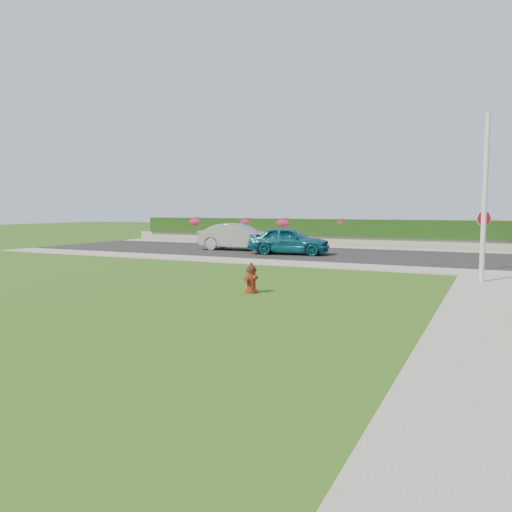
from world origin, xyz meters
The scene contains 19 objects.
ground centered at (0.00, 0.00, 0.00)m, with size 120.00×120.00×0.00m, color black.
street_far centered at (-5.00, 14.00, 0.02)m, with size 26.00×8.00×0.04m, color black.
sidewalk_right centered at (7.00, -2.00, 0.02)m, with size 2.00×20.00×0.04m, color gray.
sidewalk_far centered at (-6.00, 9.00, 0.02)m, with size 24.00×2.00×0.04m, color gray.
curb_corner centered at (7.00, 9.00, 0.02)m, with size 2.00×2.00×0.04m, color gray.
sidewalk_beyond centered at (-1.00, 19.00, 0.02)m, with size 34.00×2.00×0.04m, color gray.
retaining_wall centered at (-1.00, 20.50, 0.30)m, with size 34.00×0.40×0.60m, color gray.
hedge centered at (-1.00, 20.60, 1.15)m, with size 32.00×0.90×1.10m, color black.
fire_hydrant centered at (0.94, 1.57, 0.41)m, with size 0.45×0.43×0.86m.
sedan_teal centered at (-2.46, 12.88, 0.75)m, with size 1.67×4.14×1.41m, color #0D5267.
sedan_silver centered at (-6.04, 14.04, 0.79)m, with size 1.59×4.55×1.50m, color #999BA1.
utility_pole centered at (6.78, 6.54, 2.68)m, with size 0.16×0.16×5.36m, color silver.
stop_sign centered at (6.70, 9.94, 1.70)m, with size 0.51×0.40×2.32m.
flower_clump_a centered at (-12.94, 20.50, 1.41)m, with size 1.47×0.94×0.73m, color #A81C5F.
flower_clump_b centered at (-8.78, 20.50, 1.44)m, with size 1.30×0.83×0.65m, color #A81C5F.
flower_clump_c centered at (-5.89, 20.50, 1.41)m, with size 1.45×0.93×0.73m, color #A81C5F.
flower_clump_d centered at (-1.92, 20.50, 1.47)m, with size 1.18×0.76×0.59m, color #A81C5F.
flower_clump_e centered at (1.43, 20.50, 1.49)m, with size 1.06×0.68×0.53m, color #A81C5F.
flower_clump_f centered at (7.19, 20.50, 1.49)m, with size 1.04×0.67×0.52m, color #A81C5F.
Camera 1 is at (7.17, -10.98, 2.38)m, focal length 35.00 mm.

